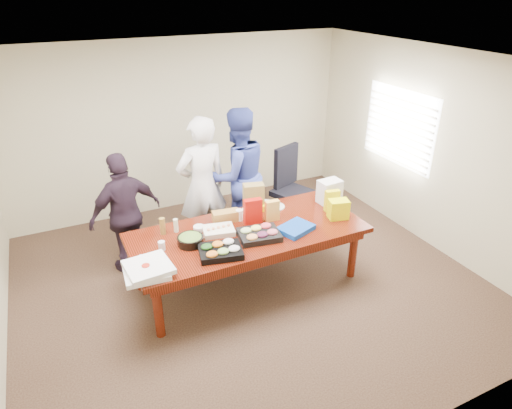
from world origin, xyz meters
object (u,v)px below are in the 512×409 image
person_center (202,186)px  person_right (238,176)px  sheet_cake (219,231)px  salad_bowl (190,240)px  office_chair (292,190)px  conference_table (248,257)px

person_center → person_right: person_right is taller
sheet_cake → salad_bowl: 0.39m
person_right → salad_bowl: bearing=40.9°
office_chair → person_right: 0.97m
person_center → sheet_cake: (-0.13, -0.91, -0.18)m
office_chair → person_center: size_ratio=0.60×
office_chair → conference_table: bearing=-160.0°
person_right → salad_bowl: 1.55m
person_center → person_right: size_ratio=0.99×
office_chair → salad_bowl: size_ratio=3.85×
conference_table → sheet_cake: 0.54m
conference_table → person_center: bearing=101.6°
person_center → sheet_cake: bearing=76.6°
office_chair → sheet_cake: bearing=-169.2°
office_chair → person_center: (-1.45, -0.08, 0.38)m
office_chair → person_right: bearing=157.3°
person_center → person_right: 0.57m
salad_bowl → conference_table: bearing=-0.3°
conference_table → office_chair: 1.67m
conference_table → person_right: bearing=72.3°
person_center → conference_table: bearing=96.4°
person_center → salad_bowl: bearing=57.9°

